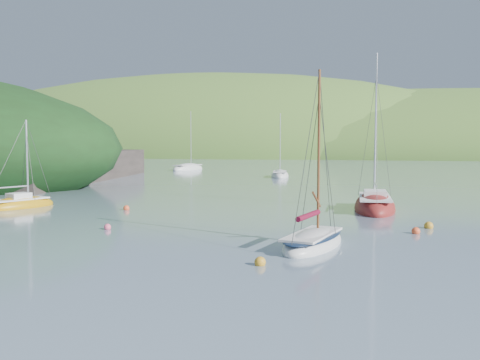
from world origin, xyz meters
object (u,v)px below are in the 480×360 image
(sailboat_yellow, at_px, (20,205))
(distant_sloop_a, at_px, (280,176))
(daysailer_white, at_px, (313,242))
(sloop_red, at_px, (375,207))
(distant_sloop_c, at_px, (188,169))

(sailboat_yellow, bearing_deg, distant_sloop_a, 93.03)
(daysailer_white, relative_size, sloop_red, 0.73)
(daysailer_white, xyz_separation_m, distant_sloop_a, (-11.15, 45.62, -0.04))
(sloop_red, xyz_separation_m, distant_sloop_c, (-31.36, 44.02, -0.04))
(distant_sloop_a, xyz_separation_m, distant_sloop_c, (-18.03, 12.41, 0.02))
(sloop_red, relative_size, sailboat_yellow, 1.71)
(daysailer_white, height_order, sloop_red, sloop_red)
(sloop_red, relative_size, distant_sloop_a, 1.28)
(daysailer_white, bearing_deg, sloop_red, 91.50)
(distant_sloop_a, bearing_deg, sloop_red, -78.43)
(sailboat_yellow, bearing_deg, daysailer_white, -1.09)
(sailboat_yellow, relative_size, distant_sloop_c, 0.66)
(daysailer_white, relative_size, distant_sloop_c, 0.81)
(distant_sloop_a, bearing_deg, daysailer_white, -87.57)
(distant_sloop_c, bearing_deg, sailboat_yellow, -67.67)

